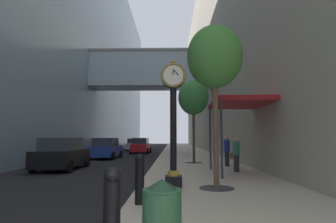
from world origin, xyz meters
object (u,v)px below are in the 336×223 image
object	(u,v)px
street_clock	(173,116)
car_blue_far	(106,149)
bollard_nearest	(112,212)
car_white_near	(134,145)
pedestrian_walking	(236,153)
car_black_mid	(62,154)
bollard_second	(140,178)
street_tree_near	(214,58)
trash_bin	(162,219)
street_tree_mid_near	(193,98)
pedestrian_by_clock	(227,150)
car_red_trailing	(141,146)

from	to	relation	value
street_clock	car_blue_far	xyz separation A→B (m)	(-5.64, 13.92, -1.64)
bollard_nearest	car_white_near	distance (m)	34.86
pedestrian_walking	car_black_mid	size ratio (longest dim) A/B	0.40
car_white_near	bollard_second	bearing A→B (deg)	-81.79
street_tree_near	trash_bin	xyz separation A→B (m)	(-1.55, -5.11, -3.69)
street_clock	street_tree_mid_near	size ratio (longest dim) A/B	0.79
trash_bin	pedestrian_by_clock	xyz separation A→B (m)	(3.25, 11.86, 0.39)
car_black_mid	car_blue_far	world-z (taller)	car_black_mid
street_tree_mid_near	car_black_mid	bearing A→B (deg)	-159.62
trash_bin	pedestrian_walking	world-z (taller)	pedestrian_walking
street_clock	trash_bin	world-z (taller)	street_clock
bollard_second	car_blue_far	size ratio (longest dim) A/B	0.28
street_clock	car_white_near	world-z (taller)	street_clock
trash_bin	car_white_near	distance (m)	34.93
street_tree_mid_near	street_clock	bearing A→B (deg)	-99.03
bollard_nearest	car_blue_far	bearing A→B (deg)	103.96
trash_bin	car_black_mid	size ratio (longest dim) A/B	0.25
street_clock	car_black_mid	xyz separation A→B (m)	(-6.09, 5.85, -1.64)
pedestrian_by_clock	car_red_trailing	distance (m)	16.86
street_clock	pedestrian_by_clock	xyz separation A→B (m)	(3.07, 6.48, -1.41)
car_white_near	car_black_mid	distance (m)	23.32
street_tree_mid_near	car_blue_far	xyz separation A→B (m)	(-7.01, 5.30, -3.52)
street_tree_mid_near	car_white_near	size ratio (longest dim) A/B	1.15
bollard_second	bollard_nearest	bearing A→B (deg)	-90.00
street_tree_mid_near	trash_bin	world-z (taller)	street_tree_mid_near
bollard_nearest	car_black_mid	distance (m)	12.42
street_tree_near	car_black_mid	world-z (taller)	street_tree_near
trash_bin	car_blue_far	size ratio (longest dim) A/B	0.24
car_black_mid	car_red_trailing	bearing A→B (deg)	81.26
trash_bin	car_blue_far	world-z (taller)	car_blue_far
trash_bin	car_white_near	xyz separation A→B (m)	(-5.20, 34.54, 0.12)
street_clock	car_black_mid	size ratio (longest dim) A/B	1.02
bollard_nearest	street_tree_mid_near	distance (m)	14.64
pedestrian_by_clock	car_red_trailing	size ratio (longest dim) A/B	0.40
trash_bin	car_red_trailing	size ratio (longest dim) A/B	0.24
car_black_mid	bollard_nearest	bearing A→B (deg)	-64.97
trash_bin	pedestrian_walking	xyz separation A→B (m)	(3.19, 9.40, 0.33)
street_tree_near	car_blue_far	bearing A→B (deg)	116.29
street_tree_near	pedestrian_by_clock	bearing A→B (deg)	75.85
street_clock	bollard_nearest	bearing A→B (deg)	-98.80
car_black_mid	car_blue_far	size ratio (longest dim) A/B	0.96
car_blue_far	car_white_near	bearing A→B (deg)	89.02
street_clock	car_black_mid	world-z (taller)	street_clock
bollard_nearest	street_tree_near	distance (m)	6.64
street_tree_mid_near	pedestrian_walking	bearing A→B (deg)	-70.35
street_tree_near	car_red_trailing	xyz separation A→B (m)	(-4.98, 22.23, -3.53)
street_tree_near	pedestrian_by_clock	distance (m)	7.70
trash_bin	car_white_near	bearing A→B (deg)	98.56
street_tree_near	pedestrian_by_clock	xyz separation A→B (m)	(1.70, 6.75, -3.30)
trash_bin	street_tree_mid_near	bearing A→B (deg)	83.69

